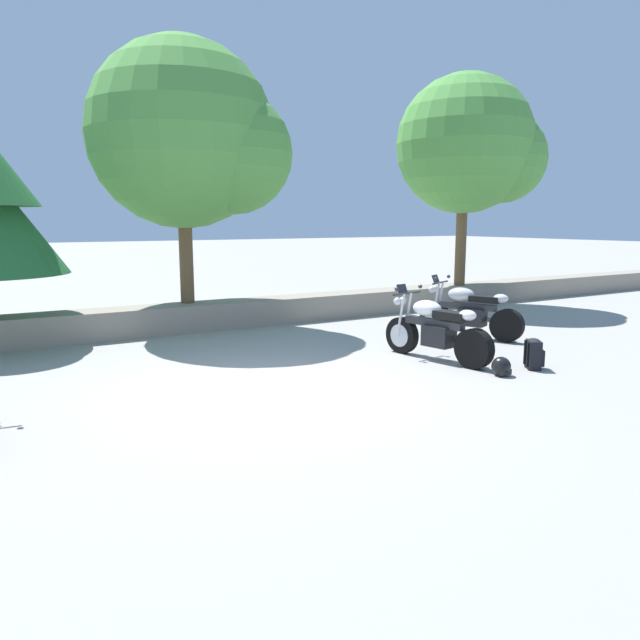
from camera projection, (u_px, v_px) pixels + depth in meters
ground_plane at (269, 390)px, 7.90m from camera, size 120.00×120.00×0.00m
stone_wall at (165, 319)px, 11.93m from camera, size 36.00×0.80×0.55m
motorcycle_white_centre at (435, 331)px, 9.55m from camera, size 0.78×2.05×1.18m
motorcycle_silver_far_right at (469, 313)px, 11.41m from camera, size 1.06×1.95×1.18m
rider_backpack at (534, 353)px, 9.02m from camera, size 0.34×0.35×0.47m
rider_helmet at (502, 367)px, 8.62m from camera, size 0.28×0.28×0.28m
leafy_tree_mid_right at (192, 139)px, 11.76m from camera, size 3.89×3.70×5.22m
leafy_tree_far_right at (473, 148)px, 15.12m from camera, size 3.67×3.49×5.35m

